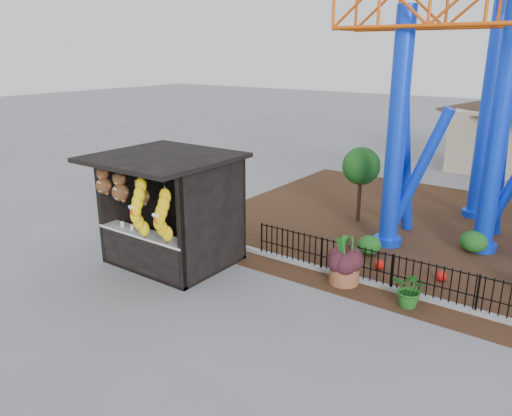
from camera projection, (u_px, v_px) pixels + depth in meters
The scene contains 9 objects.
ground at pixel (230, 306), 11.82m from camera, with size 120.00×120.00×0.00m, color slate.
mulch_bed at pixel (487, 242), 15.75m from camera, with size 18.00×12.00×0.02m, color #331E11.
curb at pixel (439, 302), 11.88m from camera, with size 18.00×0.18×0.12m, color gray.
prize_booth at pixel (165, 213), 13.72m from camera, with size 3.50×3.40×3.12m.
picket_fence at pixel (482, 296), 11.24m from camera, with size 12.20×0.06×1.00m, color black, non-canonical shape.
terracotta_planter at pixel (344, 274), 12.90m from camera, with size 0.77×0.77×0.54m, color brown.
planter_foliage at pixel (345, 252), 12.73m from camera, with size 0.70×0.70×0.64m, color black.
potted_plant at pixel (411, 289), 11.65m from camera, with size 0.82×0.71×0.91m, color #24601C.
landscaping at pixel (504, 265), 13.38m from camera, with size 8.87×3.91×0.64m.
Camera 1 is at (6.70, -8.19, 5.78)m, focal length 35.00 mm.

